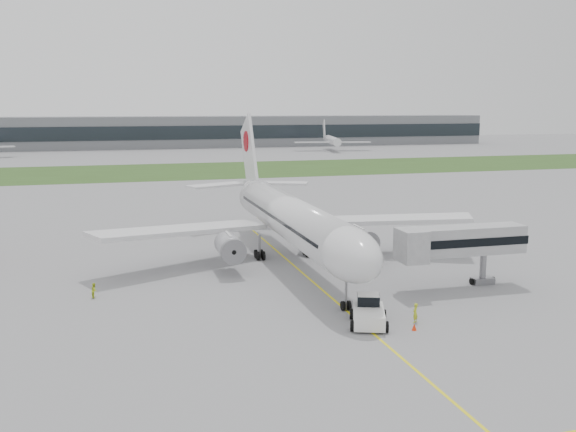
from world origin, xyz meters
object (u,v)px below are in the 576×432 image
object	(u,v)px
airliner	(289,216)
jet_bridge	(455,242)
ground_crew_near	(415,313)
pushback_tug	(369,312)

from	to	relation	value
airliner	jet_bridge	size ratio (longest dim) A/B	3.73
airliner	ground_crew_near	xyz separation A→B (m)	(4.68, -24.75, -4.78)
jet_bridge	ground_crew_near	distance (m)	13.23
airliner	pushback_tug	world-z (taller)	airliner
airliner	pushback_tug	xyz separation A→B (m)	(0.53, -24.05, -4.54)
airliner	ground_crew_near	world-z (taller)	airliner
jet_bridge	ground_crew_near	size ratio (longest dim) A/B	8.19
jet_bridge	pushback_tug	bearing A→B (deg)	-147.35
pushback_tug	jet_bridge	distance (m)	15.89
pushback_tug	jet_bridge	size ratio (longest dim) A/B	0.37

